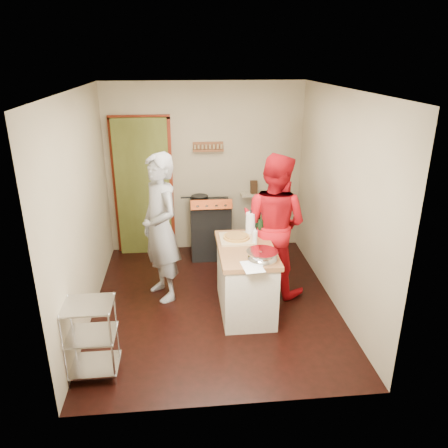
% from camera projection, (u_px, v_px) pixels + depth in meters
% --- Properties ---
extents(floor, '(3.50, 3.50, 0.00)m').
position_uv_depth(floor, '(215.00, 302.00, 5.56)').
color(floor, black).
rests_on(floor, ground).
extents(back_wall, '(3.00, 0.44, 2.60)m').
position_uv_depth(back_wall, '(164.00, 180.00, 6.74)').
color(back_wall, tan).
rests_on(back_wall, ground).
extents(left_wall, '(0.04, 3.50, 2.60)m').
position_uv_depth(left_wall, '(82.00, 210.00, 4.94)').
color(left_wall, tan).
rests_on(left_wall, ground).
extents(right_wall, '(0.04, 3.50, 2.60)m').
position_uv_depth(right_wall, '(339.00, 202.00, 5.22)').
color(right_wall, tan).
rests_on(right_wall, ground).
extents(ceiling, '(3.00, 3.50, 0.02)m').
position_uv_depth(ceiling, '(213.00, 89.00, 4.61)').
color(ceiling, white).
rests_on(ceiling, back_wall).
extents(stove, '(0.60, 0.63, 1.00)m').
position_uv_depth(stove, '(210.00, 228.00, 6.72)').
color(stove, black).
rests_on(stove, ground).
extents(wire_shelving, '(0.48, 0.40, 0.80)m').
position_uv_depth(wire_shelving, '(91.00, 336.00, 4.17)').
color(wire_shelving, silver).
rests_on(wire_shelving, ground).
extents(island, '(0.65, 1.22, 1.15)m').
position_uv_depth(island, '(246.00, 277.00, 5.26)').
color(island, beige).
rests_on(island, ground).
extents(person_stripe, '(0.72, 0.82, 1.88)m').
position_uv_depth(person_stripe, '(161.00, 228.00, 5.39)').
color(person_stripe, '#B6B5BB').
rests_on(person_stripe, ground).
extents(person_red, '(1.13, 1.10, 1.84)m').
position_uv_depth(person_red, '(274.00, 224.00, 5.57)').
color(person_red, '#B30B14').
rests_on(person_red, ground).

